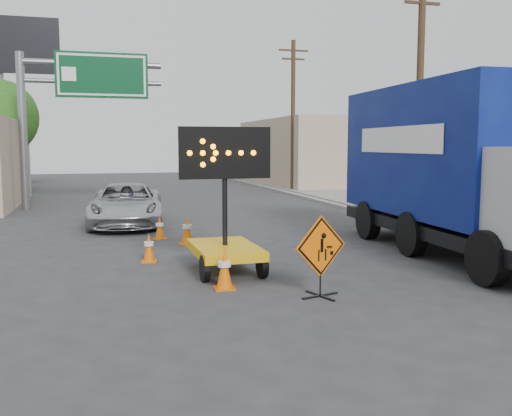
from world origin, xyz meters
name	(u,v)px	position (x,y,z in m)	size (l,w,h in m)	color
ground	(313,314)	(0.00, 0.00, 0.00)	(100.00, 100.00, 0.00)	#2D2D30
curb_right	(341,206)	(7.20, 15.00, 0.06)	(0.40, 60.00, 0.12)	gray
sidewalk_right	(387,204)	(9.50, 15.00, 0.07)	(4.00, 60.00, 0.15)	gray
building_right_far	(330,152)	(13.00, 30.00, 2.30)	(10.00, 14.00, 4.60)	tan
highway_gantry	(71,94)	(-4.43, 17.96, 5.07)	(6.18, 0.38, 6.90)	slate
billboard	(1,62)	(-8.35, 25.87, 7.35)	(6.10, 0.54, 9.85)	slate
utility_pole_near	(420,94)	(8.00, 10.00, 4.68)	(1.80, 0.26, 9.00)	#42301C
utility_pole_far	(293,114)	(8.00, 24.00, 4.68)	(1.80, 0.26, 9.00)	#42301C
tree_left_near	(0,118)	(-8.00, 22.00, 4.16)	(3.71, 3.71, 6.03)	#42301C
tree_left_far	(3,116)	(-9.00, 30.00, 4.60)	(4.10, 4.10, 6.66)	#42301C
construction_sign	(321,254)	(0.53, 0.98, 0.82)	(1.12, 0.80, 1.54)	black
arrow_board	(225,241)	(-0.73, 3.50, 0.71)	(2.04, 2.29, 3.23)	#DEA50C
pickup_truck	(126,204)	(-2.48, 11.71, 0.74)	(2.45, 5.32, 1.48)	silver
box_truck	(460,178)	(5.55, 3.93, 1.99)	(3.35, 9.38, 4.39)	black
cone_a	(224,269)	(-1.07, 2.03, 0.40)	(0.42, 0.42, 0.79)	#E36104
cone_b	(149,248)	(-2.28, 5.06, 0.35)	(0.43, 0.43, 0.71)	#E36104
cone_c	(187,230)	(-1.01, 7.29, 0.40)	(0.53, 0.53, 0.81)	#E36104
cone_d	(160,228)	(-1.67, 8.38, 0.35)	(0.47, 0.47, 0.70)	#E36104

